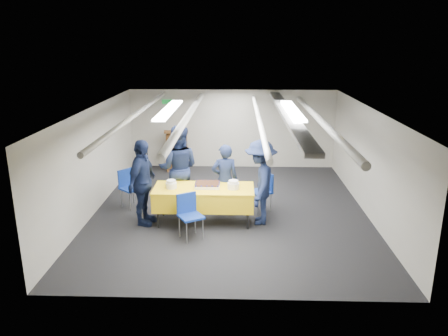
% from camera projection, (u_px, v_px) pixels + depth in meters
% --- Properties ---
extents(ground, '(7.00, 7.00, 0.00)m').
position_uv_depth(ground, '(230.00, 210.00, 9.84)').
color(ground, black).
rests_on(ground, ground).
extents(room_shell, '(6.00, 7.00, 2.30)m').
position_uv_depth(room_shell, '(235.00, 128.00, 9.71)').
color(room_shell, '#BCB7A9').
rests_on(room_shell, ground).
extents(serving_table, '(2.06, 0.87, 0.77)m').
position_uv_depth(serving_table, '(204.00, 197.00, 9.04)').
color(serving_table, black).
rests_on(serving_table, ground).
extents(sheet_cake, '(0.52, 0.40, 0.09)m').
position_uv_depth(sheet_cake, '(207.00, 185.00, 9.02)').
color(sheet_cake, white).
rests_on(sheet_cake, serving_table).
extents(plate_stack_left, '(0.23, 0.23, 0.17)m').
position_uv_depth(plate_stack_left, '(171.00, 184.00, 8.93)').
color(plate_stack_left, white).
rests_on(plate_stack_left, serving_table).
extents(plate_stack_right, '(0.24, 0.24, 0.18)m').
position_uv_depth(plate_stack_right, '(233.00, 185.00, 8.89)').
color(plate_stack_right, white).
rests_on(plate_stack_right, serving_table).
extents(podium, '(0.62, 0.53, 1.25)m').
position_uv_depth(podium, '(177.00, 150.00, 12.63)').
color(podium, brown).
rests_on(podium, ground).
extents(chair_near, '(0.58, 0.58, 0.87)m').
position_uv_depth(chair_near, '(189.00, 211.00, 8.39)').
color(chair_near, gray).
rests_on(chair_near, ground).
extents(chair_right, '(0.58, 0.58, 0.87)m').
position_uv_depth(chair_right, '(264.00, 188.00, 9.69)').
color(chair_right, gray).
rests_on(chair_right, ground).
extents(chair_left, '(0.59, 0.59, 0.87)m').
position_uv_depth(chair_left, '(129.00, 184.00, 9.94)').
color(chair_left, gray).
rests_on(chair_left, ground).
extents(sailor_a, '(0.63, 0.46, 1.58)m').
position_uv_depth(sailor_a, '(225.00, 180.00, 9.41)').
color(sailor_a, black).
rests_on(sailor_a, ground).
extents(sailor_b, '(0.96, 0.76, 1.92)m').
position_uv_depth(sailor_b, '(178.00, 168.00, 9.66)').
color(sailor_b, black).
rests_on(sailor_b, ground).
extents(sailor_c, '(0.68, 1.12, 1.79)m').
position_uv_depth(sailor_c, '(142.00, 183.00, 8.88)').
color(sailor_c, black).
rests_on(sailor_c, ground).
extents(sailor_d, '(0.78, 1.21, 1.77)m').
position_uv_depth(sailor_d, '(260.00, 182.00, 8.94)').
color(sailor_d, black).
rests_on(sailor_d, ground).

